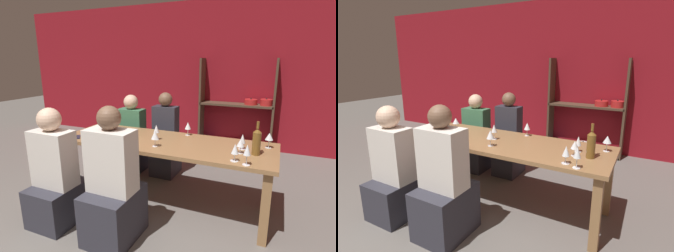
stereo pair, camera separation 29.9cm
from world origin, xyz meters
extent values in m
cube|color=maroon|center=(0.00, 3.83, 1.35)|extent=(8.80, 0.06, 2.70)
cube|color=#4C3828|center=(-0.11, 3.63, 0.83)|extent=(0.04, 0.30, 1.67)
cube|color=#4C3828|center=(1.17, 3.63, 0.83)|extent=(0.04, 0.30, 1.67)
cube|color=#4C3828|center=(0.53, 3.63, 0.02)|extent=(1.28, 0.30, 0.04)
cylinder|color=#235BAD|center=(0.02, 3.63, 0.08)|extent=(0.22, 0.22, 0.10)
sphere|color=black|center=(0.02, 3.63, 0.15)|extent=(0.02, 0.02, 0.02)
cylinder|color=silver|center=(0.28, 3.63, 0.08)|extent=(0.23, 0.23, 0.09)
sphere|color=black|center=(0.28, 3.63, 0.14)|extent=(0.02, 0.02, 0.02)
cylinder|color=silver|center=(0.53, 3.63, 0.11)|extent=(0.22, 0.22, 0.14)
sphere|color=black|center=(0.53, 3.63, 0.19)|extent=(0.02, 0.02, 0.02)
cylinder|color=#338447|center=(0.79, 3.63, 0.10)|extent=(0.23, 0.23, 0.12)
sphere|color=black|center=(0.79, 3.63, 0.17)|extent=(0.02, 0.02, 0.02)
cylinder|color=silver|center=(1.04, 3.63, 0.09)|extent=(0.23, 0.23, 0.10)
sphere|color=black|center=(1.04, 3.63, 0.15)|extent=(0.02, 0.02, 0.02)
cube|color=#4C3828|center=(0.53, 3.63, 0.85)|extent=(1.28, 0.30, 0.04)
cylinder|color=red|center=(0.79, 3.63, 0.92)|extent=(0.22, 0.22, 0.09)
sphere|color=black|center=(0.79, 3.63, 0.98)|extent=(0.02, 0.02, 0.02)
cylinder|color=red|center=(1.04, 3.63, 0.92)|extent=(0.21, 0.21, 0.11)
sphere|color=black|center=(1.04, 3.63, 0.99)|extent=(0.02, 0.02, 0.02)
cube|color=olive|center=(0.11, 1.42, 0.74)|extent=(2.40, 0.82, 0.04)
cube|color=olive|center=(-1.02, 1.09, 0.36)|extent=(0.08, 0.08, 0.72)
cube|color=olive|center=(1.23, 1.09, 0.36)|extent=(0.08, 0.08, 0.72)
cube|color=olive|center=(-1.02, 1.74, 0.36)|extent=(0.08, 0.08, 0.72)
cube|color=olive|center=(1.23, 1.74, 0.36)|extent=(0.08, 0.08, 0.72)
cylinder|color=#B7BABC|center=(-0.57, 1.23, 0.80)|extent=(0.25, 0.25, 0.09)
torus|color=#B7BABC|center=(-0.57, 1.23, 0.85)|extent=(0.26, 0.26, 0.01)
cylinder|color=brown|center=(1.09, 1.36, 0.87)|extent=(0.08, 0.08, 0.22)
cone|color=brown|center=(1.09, 1.36, 1.00)|extent=(0.08, 0.08, 0.04)
cylinder|color=brown|center=(1.09, 1.36, 1.05)|extent=(0.03, 0.03, 0.07)
cylinder|color=white|center=(-0.23, 1.12, 0.76)|extent=(0.07, 0.07, 0.00)
cylinder|color=white|center=(-0.23, 1.12, 0.79)|extent=(0.01, 0.01, 0.07)
cone|color=white|center=(-0.23, 1.12, 0.86)|extent=(0.06, 0.06, 0.08)
cylinder|color=beige|center=(-0.23, 1.12, 0.85)|extent=(0.03, 0.03, 0.03)
cylinder|color=white|center=(1.19, 1.62, 0.76)|extent=(0.06, 0.06, 0.00)
cylinder|color=white|center=(1.19, 1.62, 0.80)|extent=(0.01, 0.01, 0.08)
cone|color=white|center=(1.19, 1.62, 0.88)|extent=(0.08, 0.08, 0.07)
cylinder|color=maroon|center=(1.19, 1.62, 0.86)|extent=(0.04, 0.04, 0.03)
cylinder|color=white|center=(0.00, 1.43, 0.76)|extent=(0.06, 0.06, 0.00)
cylinder|color=white|center=(0.00, 1.43, 0.80)|extent=(0.01, 0.01, 0.08)
cone|color=white|center=(0.00, 1.43, 0.88)|extent=(0.07, 0.07, 0.09)
cylinder|color=maroon|center=(0.00, 1.43, 0.86)|extent=(0.04, 0.04, 0.04)
cylinder|color=white|center=(0.09, 1.20, 0.76)|extent=(0.06, 0.06, 0.00)
cylinder|color=white|center=(0.09, 1.20, 0.80)|extent=(0.01, 0.01, 0.08)
cone|color=white|center=(0.09, 1.20, 0.88)|extent=(0.08, 0.08, 0.09)
cylinder|color=maroon|center=(0.09, 1.20, 0.86)|extent=(0.05, 0.05, 0.04)
cylinder|color=white|center=(1.04, 1.06, 0.76)|extent=(0.07, 0.07, 0.00)
cylinder|color=white|center=(1.04, 1.06, 0.80)|extent=(0.01, 0.01, 0.09)
cone|color=white|center=(1.04, 1.06, 0.89)|extent=(0.06, 0.06, 0.09)
cylinder|color=beige|center=(1.04, 1.06, 0.87)|extent=(0.04, 0.04, 0.04)
cylinder|color=white|center=(0.94, 1.47, 0.76)|extent=(0.07, 0.07, 0.00)
cylinder|color=white|center=(0.94, 1.47, 0.79)|extent=(0.01, 0.01, 0.06)
cone|color=white|center=(0.94, 1.47, 0.87)|extent=(0.06, 0.06, 0.09)
cylinder|color=white|center=(-0.80, 1.47, 0.76)|extent=(0.06, 0.06, 0.00)
cylinder|color=white|center=(-0.80, 1.47, 0.80)|extent=(0.01, 0.01, 0.09)
cone|color=white|center=(-0.80, 1.47, 0.89)|extent=(0.07, 0.07, 0.09)
cylinder|color=beige|center=(-0.80, 1.47, 0.87)|extent=(0.04, 0.04, 0.04)
cylinder|color=white|center=(0.27, 1.74, 0.76)|extent=(0.06, 0.06, 0.00)
cylinder|color=white|center=(0.27, 1.74, 0.80)|extent=(0.01, 0.01, 0.07)
cone|color=white|center=(0.27, 1.74, 0.87)|extent=(0.07, 0.07, 0.08)
cylinder|color=maroon|center=(0.27, 1.74, 0.85)|extent=(0.04, 0.04, 0.03)
cylinder|color=white|center=(0.93, 1.11, 0.76)|extent=(0.07, 0.07, 0.00)
cylinder|color=white|center=(0.93, 1.11, 0.79)|extent=(0.01, 0.01, 0.07)
cone|color=white|center=(0.93, 1.11, 0.87)|extent=(0.07, 0.07, 0.09)
cylinder|color=maroon|center=(0.93, 1.11, 0.85)|extent=(0.04, 0.04, 0.04)
cylinder|color=white|center=(-0.67, 1.56, 0.76)|extent=(0.06, 0.06, 0.00)
cylinder|color=white|center=(-0.67, 1.56, 0.80)|extent=(0.01, 0.01, 0.07)
cone|color=white|center=(-0.67, 1.56, 0.87)|extent=(0.08, 0.08, 0.08)
cylinder|color=white|center=(0.94, 1.34, 0.76)|extent=(0.06, 0.06, 0.00)
cylinder|color=white|center=(0.94, 1.34, 0.79)|extent=(0.01, 0.01, 0.07)
cone|color=white|center=(0.94, 1.34, 0.87)|extent=(0.08, 0.08, 0.08)
cylinder|color=maroon|center=(0.94, 1.34, 0.85)|extent=(0.04, 0.04, 0.03)
cube|color=#1E2338|center=(-0.90, 1.13, 0.76)|extent=(0.15, 0.16, 0.01)
cube|color=#2D2D38|center=(-0.75, 0.64, 0.20)|extent=(0.42, 0.53, 0.41)
cube|color=silver|center=(-0.75, 0.64, 0.69)|extent=(0.42, 0.23, 0.57)
sphere|color=beige|center=(-0.75, 0.64, 1.09)|extent=(0.23, 0.23, 0.23)
cube|color=#2D2D38|center=(-0.21, 2.16, 0.22)|extent=(0.35, 0.43, 0.44)
cube|color=#2D2D38|center=(-0.21, 2.16, 0.73)|extent=(0.35, 0.19, 0.57)
sphere|color=brown|center=(-0.21, 2.16, 1.11)|extent=(0.19, 0.19, 0.19)
cube|color=#2D2D38|center=(-0.07, 0.64, 0.24)|extent=(0.43, 0.54, 0.49)
cube|color=silver|center=(-0.07, 0.64, 0.77)|extent=(0.43, 0.24, 0.57)
sphere|color=brown|center=(-0.07, 0.64, 1.16)|extent=(0.21, 0.21, 0.21)
cube|color=#2D2D38|center=(-0.73, 2.10, 0.23)|extent=(0.38, 0.48, 0.46)
cube|color=#3D7551|center=(-0.73, 2.10, 0.70)|extent=(0.38, 0.21, 0.48)
sphere|color=beige|center=(-0.73, 2.10, 1.05)|extent=(0.21, 0.21, 0.21)
camera|label=1|loc=(1.25, -1.15, 1.64)|focal=28.00mm
camera|label=2|loc=(1.52, -1.02, 1.64)|focal=28.00mm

